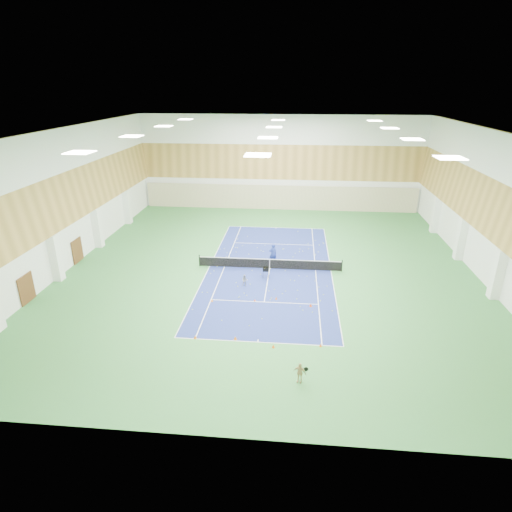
# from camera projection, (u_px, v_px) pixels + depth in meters

# --- Properties ---
(ground) EXTENTS (40.00, 40.00, 0.00)m
(ground) POSITION_uv_depth(u_px,v_px,m) (270.00, 269.00, 38.53)
(ground) COLOR #327536
(ground) RESTS_ON ground
(room_shell) EXTENTS (36.00, 40.00, 12.00)m
(room_shell) POSITION_uv_depth(u_px,v_px,m) (270.00, 204.00, 36.28)
(room_shell) COLOR white
(room_shell) RESTS_ON ground
(wood_cladding) EXTENTS (36.00, 40.00, 8.00)m
(wood_cladding) POSITION_uv_depth(u_px,v_px,m) (271.00, 181.00, 35.53)
(wood_cladding) COLOR #B48943
(wood_cladding) RESTS_ON room_shell
(ceiling_light_grid) EXTENTS (21.40, 25.40, 0.06)m
(ceiling_light_grid) POSITION_uv_depth(u_px,v_px,m) (271.00, 132.00, 34.07)
(ceiling_light_grid) COLOR white
(ceiling_light_grid) RESTS_ON room_shell
(court_surface) EXTENTS (10.97, 23.77, 0.01)m
(court_surface) POSITION_uv_depth(u_px,v_px,m) (270.00, 269.00, 38.53)
(court_surface) COLOR navy
(court_surface) RESTS_ON ground
(tennis_balls_scatter) EXTENTS (10.57, 22.77, 0.07)m
(tennis_balls_scatter) POSITION_uv_depth(u_px,v_px,m) (270.00, 268.00, 38.51)
(tennis_balls_scatter) COLOR #CFE527
(tennis_balls_scatter) RESTS_ON ground
(tennis_net) EXTENTS (12.80, 0.10, 1.10)m
(tennis_net) POSITION_uv_depth(u_px,v_px,m) (270.00, 263.00, 38.32)
(tennis_net) COLOR black
(tennis_net) RESTS_ON ground
(back_curtain) EXTENTS (35.40, 0.16, 3.20)m
(back_curtain) POSITION_uv_depth(u_px,v_px,m) (279.00, 197.00, 56.16)
(back_curtain) COLOR #C6B793
(back_curtain) RESTS_ON ground
(door_left_a) EXTENTS (0.08, 1.80, 2.20)m
(door_left_a) POSITION_uv_depth(u_px,v_px,m) (27.00, 289.00, 32.29)
(door_left_a) COLOR #593319
(door_left_a) RESTS_ON ground
(door_left_b) EXTENTS (0.08, 1.80, 2.20)m
(door_left_b) POSITION_uv_depth(u_px,v_px,m) (77.00, 251.00, 39.68)
(door_left_b) COLOR #593319
(door_left_b) RESTS_ON ground
(coach) EXTENTS (0.82, 0.67, 1.94)m
(coach) POSITION_uv_depth(u_px,v_px,m) (273.00, 254.00, 39.28)
(coach) COLOR navy
(coach) RESTS_ON ground
(child_court) EXTENTS (0.50, 0.41, 0.99)m
(child_court) POSITION_uv_depth(u_px,v_px,m) (245.00, 280.00, 35.07)
(child_court) COLOR #96979E
(child_court) RESTS_ON ground
(child_apron) EXTENTS (0.78, 0.52, 1.24)m
(child_apron) POSITION_uv_depth(u_px,v_px,m) (300.00, 373.00, 23.68)
(child_apron) COLOR tan
(child_apron) RESTS_ON ground
(ball_cart) EXTENTS (0.58, 0.58, 0.94)m
(ball_cart) POSITION_uv_depth(u_px,v_px,m) (266.00, 272.00, 36.62)
(ball_cart) COLOR black
(ball_cart) RESTS_ON ground
(cone_svc_a) EXTENTS (0.19, 0.19, 0.21)m
(cone_svc_a) POSITION_uv_depth(u_px,v_px,m) (212.00, 300.00, 32.69)
(cone_svc_a) COLOR orange
(cone_svc_a) RESTS_ON ground
(cone_svc_b) EXTENTS (0.17, 0.17, 0.19)m
(cone_svc_b) POSITION_uv_depth(u_px,v_px,m) (255.00, 300.00, 32.72)
(cone_svc_b) COLOR #FE480D
(cone_svc_b) RESTS_ON ground
(cone_svc_c) EXTENTS (0.19, 0.19, 0.21)m
(cone_svc_c) POSITION_uv_depth(u_px,v_px,m) (276.00, 298.00, 33.01)
(cone_svc_c) COLOR #D9580B
(cone_svc_c) RESTS_ON ground
(cone_svc_d) EXTENTS (0.22, 0.22, 0.25)m
(cone_svc_d) POSITION_uv_depth(u_px,v_px,m) (311.00, 305.00, 31.93)
(cone_svc_d) COLOR #E4430C
(cone_svc_d) RESTS_ON ground
(cone_base_a) EXTENTS (0.21, 0.21, 0.23)m
(cone_base_a) POSITION_uv_depth(u_px,v_px,m) (195.00, 337.00, 27.93)
(cone_base_a) COLOR #D9600B
(cone_base_a) RESTS_ON ground
(cone_base_b) EXTENTS (0.23, 0.23, 0.25)m
(cone_base_b) POSITION_uv_depth(u_px,v_px,m) (235.00, 338.00, 27.79)
(cone_base_b) COLOR orange
(cone_base_b) RESTS_ON ground
(cone_base_c) EXTENTS (0.20, 0.20, 0.22)m
(cone_base_c) POSITION_uv_depth(u_px,v_px,m) (273.00, 346.00, 26.96)
(cone_base_c) COLOR #F75A0D
(cone_base_c) RESTS_ON ground
(cone_base_d) EXTENTS (0.18, 0.18, 0.20)m
(cone_base_d) POSITION_uv_depth(u_px,v_px,m) (321.00, 345.00, 27.08)
(cone_base_d) COLOR orange
(cone_base_d) RESTS_ON ground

